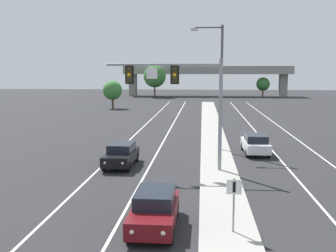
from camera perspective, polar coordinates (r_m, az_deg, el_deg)
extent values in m
cube|color=#9E9B93|center=(29.49, 6.93, -4.99)|extent=(2.40, 110.00, 0.15)
cube|color=silver|center=(36.51, -0.86, -2.56)|extent=(0.14, 100.00, 0.01)
cube|color=silver|center=(36.80, 13.88, -2.71)|extent=(0.14, 100.00, 0.01)
cube|color=silver|center=(36.98, -5.96, -2.47)|extent=(0.14, 100.00, 0.01)
cube|color=silver|center=(37.46, 18.87, -2.72)|extent=(0.14, 100.00, 0.01)
cylinder|color=gray|center=(26.26, 7.35, 1.56)|extent=(0.24, 0.24, 7.20)
cylinder|color=gray|center=(26.21, -0.66, 8.62)|extent=(7.34, 0.16, 0.16)
cube|color=black|center=(26.19, 0.96, 7.20)|extent=(0.56, 0.06, 1.20)
cube|color=#38330F|center=(26.15, 0.95, 7.20)|extent=(0.32, 0.32, 1.00)
sphere|color=#282828|center=(25.97, 0.93, 7.90)|extent=(0.22, 0.22, 0.22)
sphere|color=#F2A819|center=(25.98, 0.93, 7.19)|extent=(0.22, 0.22, 0.22)
sphere|color=#282828|center=(25.98, 0.93, 6.49)|extent=(0.22, 0.22, 0.22)
cube|color=black|center=(26.55, -5.43, 7.17)|extent=(0.56, 0.06, 1.20)
cube|color=#38330F|center=(26.51, -5.44, 7.17)|extent=(0.32, 0.32, 1.00)
sphere|color=#282828|center=(26.34, -5.52, 7.86)|extent=(0.22, 0.22, 0.22)
sphere|color=#F2A819|center=(26.34, -5.51, 7.17)|extent=(0.22, 0.22, 0.22)
sphere|color=#282828|center=(26.35, -5.50, 6.47)|extent=(0.22, 0.22, 0.22)
cube|color=white|center=(26.27, -2.27, 7.41)|extent=(0.70, 0.04, 0.70)
cylinder|color=gray|center=(16.72, 9.20, -10.89)|extent=(0.08, 0.08, 2.20)
cube|color=white|center=(16.46, 9.26, -8.44)|extent=(0.60, 0.03, 0.60)
cube|color=black|center=(16.45, 9.27, -8.46)|extent=(0.12, 0.01, 0.44)
cylinder|color=#4C4C51|center=(33.13, 7.49, 5.27)|extent=(0.20, 0.20, 10.00)
cylinder|color=#4C4C51|center=(33.24, 5.70, 13.59)|extent=(2.20, 0.12, 0.12)
cube|color=#B7B7B2|center=(33.23, 3.74, 13.36)|extent=(0.56, 0.28, 0.20)
cube|color=#5B0F14|center=(17.35, -1.91, -12.11)|extent=(1.81, 4.40, 0.70)
cube|color=black|center=(17.36, -1.83, -9.90)|extent=(1.59, 2.38, 0.56)
sphere|color=#EAE5C6|center=(15.25, -0.70, -14.78)|extent=(0.18, 0.18, 0.18)
sphere|color=#EAE5C6|center=(15.40, -5.11, -14.58)|extent=(0.18, 0.18, 0.18)
cylinder|color=black|center=(16.02, 0.38, -15.20)|extent=(0.22, 0.64, 0.64)
cylinder|color=black|center=(16.21, -5.46, -14.94)|extent=(0.22, 0.64, 0.64)
cylinder|color=black|center=(18.81, 1.13, -11.63)|extent=(0.22, 0.64, 0.64)
cylinder|color=black|center=(18.97, -3.80, -11.47)|extent=(0.22, 0.64, 0.64)
cube|color=black|center=(28.31, -6.60, -4.29)|extent=(1.88, 4.43, 0.70)
cube|color=black|center=(28.39, -6.53, -2.96)|extent=(1.63, 2.40, 0.56)
sphere|color=#EAE5C6|center=(26.09, -6.40, -5.21)|extent=(0.18, 0.18, 0.18)
sphere|color=#EAE5C6|center=(26.36, -8.86, -5.13)|extent=(0.18, 0.18, 0.18)
cylinder|color=black|center=(26.79, -5.61, -5.74)|extent=(0.23, 0.64, 0.64)
cylinder|color=black|center=(27.15, -8.94, -5.62)|extent=(0.23, 0.64, 0.64)
cylinder|color=black|center=(29.66, -4.45, -4.40)|extent=(0.23, 0.64, 0.64)
cylinder|color=black|center=(29.98, -7.47, -4.31)|extent=(0.23, 0.64, 0.64)
cube|color=silver|center=(33.03, 12.14, -2.67)|extent=(1.89, 4.44, 0.70)
cube|color=black|center=(32.71, 12.23, -1.66)|extent=(1.63, 2.41, 0.56)
sphere|color=#EAE5C6|center=(35.07, 10.69, -1.94)|extent=(0.18, 0.18, 0.18)
sphere|color=#EAE5C6|center=(35.23, 12.55, -1.95)|extent=(0.18, 0.18, 0.18)
cylinder|color=black|center=(34.45, 10.44, -2.79)|extent=(0.23, 0.64, 0.64)
cylinder|color=black|center=(34.67, 13.07, -2.79)|extent=(0.23, 0.64, 0.64)
cylinder|color=black|center=(31.52, 11.08, -3.79)|extent=(0.23, 0.64, 0.64)
cylinder|color=black|center=(31.77, 13.94, -3.79)|extent=(0.23, 0.64, 0.64)
cube|color=gray|center=(105.20, 5.50, 7.57)|extent=(42.40, 6.40, 1.10)
cube|color=gray|center=(102.20, 5.53, 8.12)|extent=(42.40, 0.36, 0.90)
cube|color=gray|center=(106.80, -4.93, 5.77)|extent=(1.80, 2.40, 5.65)
cube|color=gray|center=(107.20, 15.84, 5.51)|extent=(1.80, 2.40, 5.65)
cylinder|color=#4C3823|center=(100.05, -1.87, 4.89)|extent=(0.36, 0.36, 2.97)
sphere|color=#387533|center=(99.93, -1.88, 6.98)|extent=(5.43, 5.43, 5.43)
cylinder|color=#4C3823|center=(71.34, -7.76, 3.18)|extent=(0.36, 0.36, 1.82)
sphere|color=#387533|center=(71.20, -7.79, 4.98)|extent=(3.33, 3.33, 3.33)
cylinder|color=#4C3823|center=(104.82, 13.14, 4.51)|extent=(0.36, 0.36, 1.83)
sphere|color=#2D6B2D|center=(104.73, 13.18, 5.74)|extent=(3.35, 3.35, 3.35)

